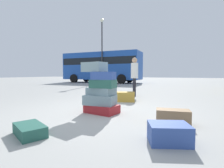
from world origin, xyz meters
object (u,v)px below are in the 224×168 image
object	(u,v)px
suitcase_brown_foreground_far	(173,117)
suitcase_teal_white_trunk	(30,130)
parked_bus	(102,65)
lamp_post	(102,42)
suitcase_tan_upright_blue	(124,97)
suitcase_tower	(100,91)
person_bearded_onlooker	(134,73)
suitcase_navy_right_side	(169,133)

from	to	relation	value
suitcase_brown_foreground_far	suitcase_teal_white_trunk	distance (m)	2.46
suitcase_teal_white_trunk	suitcase_brown_foreground_far	bearing A→B (deg)	62.32
parked_bus	lamp_post	bearing A→B (deg)	-62.56
lamp_post	parked_bus	bearing A→B (deg)	119.24
suitcase_tan_upright_blue	parked_bus	world-z (taller)	parked_bus
suitcase_tower	suitcase_brown_foreground_far	bearing A→B (deg)	-9.25
suitcase_teal_white_trunk	person_bearded_onlooker	bearing A→B (deg)	112.80
suitcase_navy_right_side	parked_bus	size ratio (longest dim) A/B	0.06
suitcase_tan_upright_blue	suitcase_brown_foreground_far	distance (m)	2.72
suitcase_brown_foreground_far	suitcase_navy_right_side	bearing A→B (deg)	-98.21
suitcase_tower	suitcase_teal_white_trunk	distance (m)	1.87
suitcase_brown_foreground_far	suitcase_teal_white_trunk	xyz separation A→B (m)	(-1.93, -1.53, -0.05)
suitcase_teal_white_trunk	parked_bus	distance (m)	15.67
suitcase_teal_white_trunk	suitcase_navy_right_side	distance (m)	2.05
suitcase_teal_white_trunk	parked_bus	world-z (taller)	parked_bus
suitcase_brown_foreground_far	parked_bus	world-z (taller)	parked_bus
suitcase_tower	suitcase_navy_right_side	distance (m)	2.13
parked_bus	suitcase_navy_right_side	bearing A→B (deg)	-60.18
suitcase_brown_foreground_far	person_bearded_onlooker	xyz separation A→B (m)	(-1.83, 3.47, 0.82)
person_bearded_onlooker	lamp_post	bearing A→B (deg)	-157.64
suitcase_tower	lamp_post	bearing A→B (deg)	118.08
suitcase_tower	suitcase_tan_upright_blue	distance (m)	1.85
suitcase_navy_right_side	suitcase_tower	bearing A→B (deg)	123.67
parked_bus	lamp_post	size ratio (longest dim) A/B	1.34
suitcase_tan_upright_blue	suitcase_teal_white_trunk	bearing A→B (deg)	-110.42
suitcase_tower	suitcase_teal_white_trunk	xyz separation A→B (m)	(-0.24, -1.80, -0.44)
suitcase_tower	person_bearded_onlooker	xyz separation A→B (m)	(-0.14, 3.20, 0.43)
person_bearded_onlooker	suitcase_teal_white_trunk	bearing A→B (deg)	-14.94
suitcase_brown_foreground_far	suitcase_navy_right_side	distance (m)	0.92
person_bearded_onlooker	suitcase_tower	bearing A→B (deg)	-11.29
suitcase_tan_upright_blue	person_bearded_onlooker	size ratio (longest dim) A/B	0.43
person_bearded_onlooker	lamp_post	size ratio (longest dim) A/B	0.26
suitcase_brown_foreground_far	suitcase_tan_upright_blue	bearing A→B (deg)	119.83
suitcase_teal_white_trunk	person_bearded_onlooker	size ratio (longest dim) A/B	0.38
suitcase_tan_upright_blue	parked_bus	distance (m)	12.57
suitcase_teal_white_trunk	suitcase_navy_right_side	world-z (taller)	suitcase_navy_right_side
suitcase_tower	parked_bus	world-z (taller)	parked_bus
suitcase_tower	parked_bus	distance (m)	14.12
suitcase_brown_foreground_far	person_bearded_onlooker	size ratio (longest dim) A/B	0.37
suitcase_tan_upright_blue	parked_bus	xyz separation A→B (m)	(-6.58, 10.57, 1.67)
suitcase_brown_foreground_far	person_bearded_onlooker	distance (m)	4.01
suitcase_teal_white_trunk	suitcase_navy_right_side	xyz separation A→B (m)	(1.96, 0.61, 0.05)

